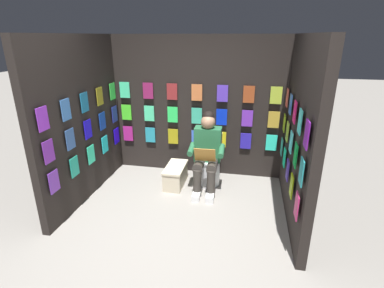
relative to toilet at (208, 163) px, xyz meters
name	(u,v)px	position (x,y,z in m)	size (l,w,h in m)	color
ground_plane	(163,251)	(0.25, 1.74, -0.33)	(30.00, 30.00, 0.00)	gray
display_wall_back	(198,107)	(0.25, -0.39, 0.80)	(2.88, 0.14, 2.25)	black
display_wall_left	(299,133)	(-1.19, 0.70, 0.80)	(0.14, 2.08, 2.25)	black
display_wall_right	(81,121)	(1.68, 0.70, 0.80)	(0.14, 2.08, 2.25)	black
toilet	(208,163)	(0.00, 0.00, 0.00)	(0.41, 0.56, 0.77)	white
person_reading	(207,152)	(0.00, 0.23, 0.27)	(0.53, 0.69, 1.19)	#286B42
comic_longbox_near	(176,175)	(0.49, 0.20, -0.17)	(0.29, 0.60, 0.31)	beige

